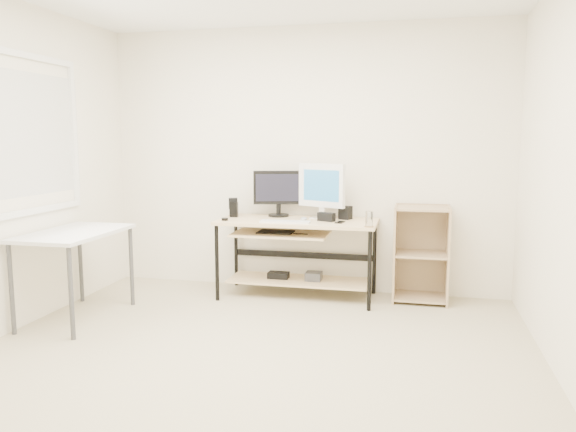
% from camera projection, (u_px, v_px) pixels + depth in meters
% --- Properties ---
extents(room, '(4.01, 4.01, 2.62)m').
position_uv_depth(room, '(227.00, 169.00, 3.71)').
color(room, '#BAAE8F').
rests_on(room, ground).
extents(desk, '(1.50, 0.65, 0.75)m').
position_uv_depth(desk, '(295.00, 242.00, 5.35)').
color(desk, beige).
rests_on(desk, ground).
extents(side_table, '(0.60, 1.00, 0.75)m').
position_uv_depth(side_table, '(74.00, 241.00, 4.68)').
color(side_table, white).
rests_on(side_table, ground).
extents(shelf_unit, '(0.50, 0.40, 0.90)m').
position_uv_depth(shelf_unit, '(421.00, 253.00, 5.26)').
color(shelf_unit, tan).
rests_on(shelf_unit, ground).
extents(black_monitor, '(0.49, 0.21, 0.45)m').
position_uv_depth(black_monitor, '(278.00, 190.00, 5.52)').
color(black_monitor, black).
rests_on(black_monitor, desk).
extents(white_imac, '(0.48, 0.24, 0.53)m').
position_uv_depth(white_imac, '(322.00, 187.00, 5.36)').
color(white_imac, silver).
rests_on(white_imac, desk).
extents(keyboard, '(0.46, 0.14, 0.02)m').
position_uv_depth(keyboard, '(285.00, 222.00, 5.14)').
color(keyboard, white).
rests_on(keyboard, desk).
extents(mouse, '(0.07, 0.11, 0.04)m').
position_uv_depth(mouse, '(304.00, 219.00, 5.24)').
color(mouse, '#ABABB0').
rests_on(mouse, desk).
extents(center_speaker, '(0.18, 0.13, 0.08)m').
position_uv_depth(center_speaker, '(326.00, 217.00, 5.23)').
color(center_speaker, black).
rests_on(center_speaker, desk).
extents(speaker_left, '(0.11, 0.11, 0.17)m').
position_uv_depth(speaker_left, '(233.00, 206.00, 5.62)').
color(speaker_left, black).
rests_on(speaker_left, desk).
extents(speaker_right, '(0.13, 0.13, 0.12)m').
position_uv_depth(speaker_right, '(345.00, 213.00, 5.35)').
color(speaker_right, black).
rests_on(speaker_right, desk).
extents(audio_controller, '(0.08, 0.05, 0.15)m').
position_uv_depth(audio_controller, '(234.00, 210.00, 5.49)').
color(audio_controller, black).
rests_on(audio_controller, desk).
extents(volume_puck, '(0.07, 0.07, 0.03)m').
position_uv_depth(volume_puck, '(225.00, 219.00, 5.27)').
color(volume_puck, black).
rests_on(volume_puck, desk).
extents(smartphone, '(0.09, 0.13, 0.01)m').
position_uv_depth(smartphone, '(340.00, 222.00, 5.14)').
color(smartphone, black).
rests_on(smartphone, desk).
extents(coaster, '(0.09, 0.09, 0.01)m').
position_uv_depth(coaster, '(369.00, 227.00, 4.89)').
color(coaster, '#A57E4A').
rests_on(coaster, desk).
extents(drinking_glass, '(0.07, 0.07, 0.13)m').
position_uv_depth(drinking_glass, '(369.00, 219.00, 4.88)').
color(drinking_glass, white).
rests_on(drinking_glass, coaster).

